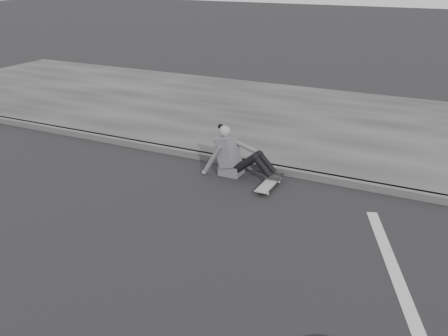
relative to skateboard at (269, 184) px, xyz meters
The scene contains 5 objects.
ground 1.98m from the skateboard, 76.47° to the right, with size 80.00×80.00×0.00m, color black.
curb 0.81m from the skateboard, 54.99° to the left, with size 24.00×0.16×0.12m, color #464646.
sidewalk 3.71m from the skateboard, 82.84° to the left, with size 24.00×6.00×0.12m, color #373737.
skateboard is the anchor object (origin of this frame).
seated_woman 0.83m from the skateboard, 161.47° to the left, with size 1.38×0.46×0.88m.
Camera 1 is at (2.15, -5.05, 3.41)m, focal length 40.00 mm.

